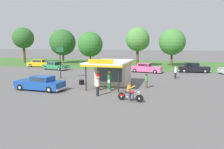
% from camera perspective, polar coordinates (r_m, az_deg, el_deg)
% --- Properties ---
extents(ground_plane, '(300.00, 300.00, 0.00)m').
position_cam_1_polar(ground_plane, '(21.11, -4.04, -4.71)').
color(ground_plane, '#5B5959').
extents(grass_verge_strip, '(120.00, 24.00, 0.01)m').
position_cam_1_polar(grass_verge_strip, '(50.09, 7.46, 2.76)').
color(grass_verge_strip, '#3D6B2D').
rests_on(grass_verge_strip, ground).
extents(service_station_kiosk, '(4.32, 6.92, 3.29)m').
position_cam_1_polar(service_station_kiosk, '(24.80, 0.21, 1.11)').
color(service_station_kiosk, beige).
rests_on(service_station_kiosk, ground).
extents(gas_pump_nearside, '(0.44, 0.44, 2.01)m').
position_cam_1_polar(gas_pump_nearside, '(21.67, -3.83, -1.88)').
color(gas_pump_nearside, slate).
rests_on(gas_pump_nearside, ground).
extents(gas_pump_offside, '(0.44, 0.44, 2.04)m').
position_cam_1_polar(gas_pump_offside, '(21.31, -0.77, -1.99)').
color(gas_pump_offside, slate).
rests_on(gas_pump_offside, ground).
extents(motorcycle_with_rider, '(2.22, 0.77, 1.58)m').
position_cam_1_polar(motorcycle_with_rider, '(17.64, 4.90, -5.13)').
color(motorcycle_with_rider, black).
rests_on(motorcycle_with_rider, ground).
extents(featured_classic_sedan, '(5.37, 2.16, 1.48)m').
position_cam_1_polar(featured_classic_sedan, '(22.99, -18.90, -2.33)').
color(featured_classic_sedan, '#19479E').
rests_on(featured_classic_sedan, ground).
extents(parked_car_back_row_centre_right, '(5.78, 3.15, 1.51)m').
position_cam_1_polar(parked_car_back_row_centre_right, '(38.29, -0.43, 2.20)').
color(parked_car_back_row_centre_right, beige).
rests_on(parked_car_back_row_centre_right, ground).
extents(parked_car_back_row_far_left, '(5.40, 2.38, 1.53)m').
position_cam_1_polar(parked_car_back_row_far_left, '(46.73, -19.05, 2.85)').
color(parked_car_back_row_far_left, gold).
rests_on(parked_car_back_row_far_left, ground).
extents(parked_car_back_row_centre_left, '(5.55, 2.90, 1.55)m').
position_cam_1_polar(parked_car_back_row_centre_left, '(35.89, 9.22, 1.70)').
color(parked_car_back_row_centre_left, '#E55993').
rests_on(parked_car_back_row_centre_left, ground).
extents(parked_car_back_row_far_right, '(5.75, 3.34, 1.47)m').
position_cam_1_polar(parked_car_back_row_far_right, '(40.76, -15.13, 2.25)').
color(parked_car_back_row_far_right, '#2D844C').
rests_on(parked_car_back_row_far_right, ground).
extents(parked_car_back_row_centre, '(5.19, 2.25, 1.61)m').
position_cam_1_polar(parked_car_back_row_centre, '(38.09, 21.18, 1.67)').
color(parked_car_back_row_centre, black).
rests_on(parked_car_back_row_centre, ground).
extents(bystander_admiring_sedan, '(0.34, 0.34, 1.55)m').
position_cam_1_polar(bystander_admiring_sedan, '(23.03, 9.33, -1.63)').
color(bystander_admiring_sedan, brown).
rests_on(bystander_admiring_sedan, ground).
extents(bystander_chatting_near_pumps, '(0.39, 0.39, 1.77)m').
position_cam_1_polar(bystander_chatting_near_pumps, '(19.28, -3.96, -3.04)').
color(bystander_chatting_near_pumps, black).
rests_on(bystander_chatting_near_pumps, ground).
extents(bystander_standing_back_lot, '(0.34, 0.34, 1.66)m').
position_cam_1_polar(bystander_standing_back_lot, '(30.31, 16.84, 0.59)').
color(bystander_standing_back_lot, black).
rests_on(bystander_standing_back_lot, ground).
extents(tree_oak_far_left, '(5.58, 5.58, 7.98)m').
position_cam_1_polar(tree_oak_far_left, '(47.15, 16.03, 8.47)').
color(tree_oak_far_left, brown).
rests_on(tree_oak_far_left, ground).
extents(tree_oak_distant_spare, '(5.82, 5.82, 7.61)m').
position_cam_1_polar(tree_oak_distant_spare, '(49.39, -5.98, 8.01)').
color(tree_oak_distant_spare, brown).
rests_on(tree_oak_distant_spare, ground).
extents(tree_oak_right, '(5.21, 5.21, 8.87)m').
position_cam_1_polar(tree_oak_right, '(57.54, -22.94, 9.08)').
color(tree_oak_right, brown).
rests_on(tree_oak_right, ground).
extents(tree_oak_far_right, '(6.47, 6.47, 8.37)m').
position_cam_1_polar(tree_oak_far_right, '(54.41, -13.24, 8.45)').
color(tree_oak_far_right, brown).
rests_on(tree_oak_far_right, ground).
extents(tree_oak_left, '(5.02, 5.02, 8.26)m').
position_cam_1_polar(tree_oak_left, '(45.38, 7.21, 9.29)').
color(tree_oak_left, brown).
rests_on(tree_oak_left, ground).
extents(roadside_pole_sign, '(1.10, 0.12, 4.38)m').
position_cam_1_polar(roadside_pole_sign, '(29.39, -13.92, 4.67)').
color(roadside_pole_sign, black).
rests_on(roadside_pole_sign, ground).
extents(spare_tire_stack, '(0.60, 0.60, 0.54)m').
position_cam_1_polar(spare_tire_stack, '(25.04, -8.26, -2.09)').
color(spare_tire_stack, black).
rests_on(spare_tire_stack, ground).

